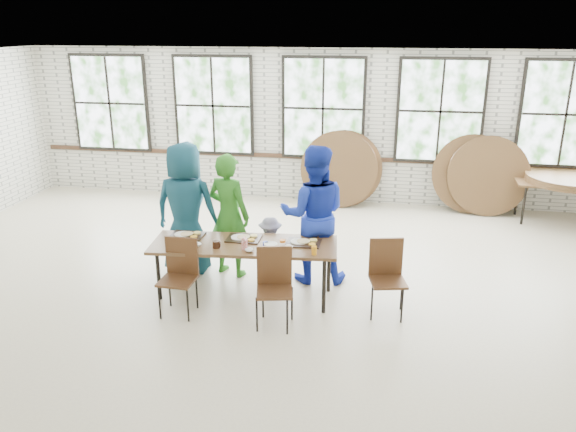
# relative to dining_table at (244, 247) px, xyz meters

# --- Properties ---
(room) EXTENTS (12.00, 12.00, 12.00)m
(room) POSITION_rel_dining_table_xyz_m (0.53, 4.33, 1.14)
(room) COLOR beige
(room) RESTS_ON ground
(dining_table) EXTENTS (2.46, 1.00, 0.74)m
(dining_table) POSITION_rel_dining_table_xyz_m (0.00, 0.00, 0.00)
(dining_table) COLOR brown
(dining_table) RESTS_ON ground
(chair_near_left) EXTENTS (0.44, 0.42, 0.95)m
(chair_near_left) POSITION_rel_dining_table_xyz_m (-0.69, -0.53, -0.13)
(chair_near_left) COLOR #4D2E19
(chair_near_left) RESTS_ON ground
(chair_near_right) EXTENTS (0.49, 0.48, 0.95)m
(chair_near_right) POSITION_rel_dining_table_xyz_m (0.52, -0.62, -0.13)
(chair_near_right) COLOR #4D2E19
(chair_near_right) RESTS_ON ground
(chair_spare) EXTENTS (0.50, 0.48, 0.95)m
(chair_spare) POSITION_rel_dining_table_xyz_m (1.84, -0.13, -0.13)
(chair_spare) COLOR #4D2E19
(chair_spare) RESTS_ON ground
(adult_teal) EXTENTS (0.96, 0.64, 1.91)m
(adult_teal) POSITION_rel_dining_table_xyz_m (-1.00, 0.65, 0.26)
(adult_teal) COLOR navy
(adult_teal) RESTS_ON ground
(adult_green) EXTENTS (0.75, 0.62, 1.77)m
(adult_green) POSITION_rel_dining_table_xyz_m (-0.38, 0.65, 0.20)
(adult_green) COLOR #2C761F
(adult_green) RESTS_ON ground
(toddler) EXTENTS (0.62, 0.43, 0.89)m
(toddler) POSITION_rel_dining_table_xyz_m (0.21, 0.65, -0.25)
(toddler) COLOR #191239
(toddler) RESTS_ON ground
(adult_blue) EXTENTS (1.02, 0.84, 1.93)m
(adult_blue) POSITION_rel_dining_table_xyz_m (0.82, 0.65, 0.28)
(adult_blue) COLOR #1931B4
(adult_blue) RESTS_ON ground
(storage_table) EXTENTS (1.83, 0.84, 0.74)m
(storage_table) POSITION_rel_dining_table_xyz_m (5.02, 3.82, -0.00)
(storage_table) COLOR brown
(storage_table) RESTS_ON ground
(tabletop_clutter) EXTENTS (2.02, 0.62, 0.11)m
(tabletop_clutter) POSITION_rel_dining_table_xyz_m (0.09, -0.01, 0.08)
(tabletop_clutter) COLOR black
(tabletop_clutter) RESTS_ON dining_table
(round_tops_stacked) EXTENTS (1.50, 1.50, 0.13)m
(round_tops_stacked) POSITION_rel_dining_table_xyz_m (5.02, 3.82, 0.12)
(round_tops_stacked) COLOR brown
(round_tops_stacked) RESTS_ON storage_table
(round_tops_leaning) EXTENTS (4.29, 0.47, 1.49)m
(round_tops_leaning) POSITION_rel_dining_table_xyz_m (2.23, 4.10, 0.05)
(round_tops_leaning) COLOR brown
(round_tops_leaning) RESTS_ON ground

